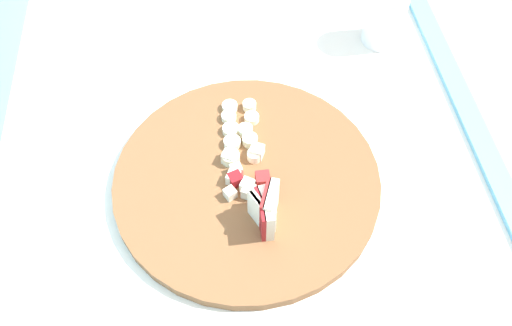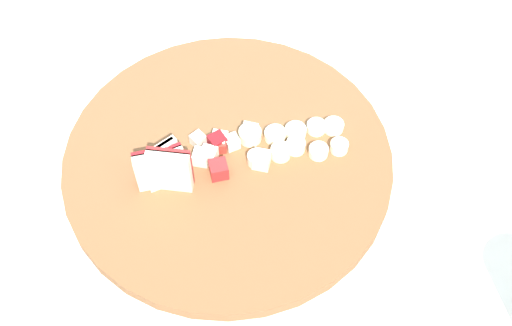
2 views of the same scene
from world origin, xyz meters
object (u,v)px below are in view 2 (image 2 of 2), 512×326
apple_wedge_fan (163,168)px  banana_slice_rows (292,141)px  apple_dice_pile (224,150)px  cutting_board (228,161)px

apple_wedge_fan → banana_slice_rows: (0.17, 0.02, -0.02)m
apple_wedge_fan → apple_dice_pile: apple_wedge_fan is taller
cutting_board → banana_slice_rows: bearing=1.2°
apple_wedge_fan → banana_slice_rows: 0.17m
cutting_board → apple_dice_pile: apple_dice_pile is taller
banana_slice_rows → apple_dice_pile: bearing=178.1°
apple_wedge_fan → cutting_board: bearing=13.3°
cutting_board → banana_slice_rows: size_ratio=3.06×
apple_wedge_fan → apple_dice_pile: (0.08, 0.02, -0.02)m
cutting_board → apple_dice_pile: 0.02m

